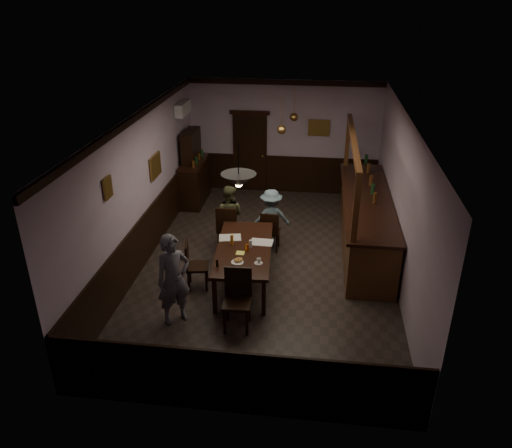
% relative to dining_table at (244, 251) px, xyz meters
% --- Properties ---
extents(room, '(5.01, 8.01, 3.01)m').
position_rel_dining_table_xyz_m(room, '(0.35, 0.78, 0.81)').
color(room, '#2D2621').
rests_on(room, ground).
extents(dining_table, '(1.15, 2.26, 0.75)m').
position_rel_dining_table_xyz_m(dining_table, '(0.00, 0.00, 0.00)').
color(dining_table, black).
rests_on(dining_table, ground).
extents(chair_far_left, '(0.45, 0.45, 1.01)m').
position_rel_dining_table_xyz_m(chair_far_left, '(-0.54, 1.23, -0.13)').
color(chair_far_left, black).
rests_on(chair_far_left, ground).
extents(chair_far_right, '(0.41, 0.41, 0.90)m').
position_rel_dining_table_xyz_m(chair_far_right, '(0.35, 1.30, -0.19)').
color(chair_far_right, black).
rests_on(chair_far_right, ground).
extents(chair_near, '(0.47, 0.47, 1.04)m').
position_rel_dining_table_xyz_m(chair_near, '(0.09, -1.31, -0.12)').
color(chair_near, black).
rests_on(chair_near, ground).
extents(chair_side, '(0.46, 0.46, 0.92)m').
position_rel_dining_table_xyz_m(chair_side, '(-0.91, -0.27, -0.18)').
color(chair_side, black).
rests_on(chair_side, ground).
extents(person_standing, '(0.69, 0.66, 1.60)m').
position_rel_dining_table_xyz_m(person_standing, '(-0.96, -1.32, 0.11)').
color(person_standing, slate).
rests_on(person_standing, ground).
extents(person_seated_left, '(0.74, 0.63, 1.35)m').
position_rel_dining_table_xyz_m(person_seated_left, '(-0.55, 1.52, -0.01)').
color(person_seated_left, '#4F5231').
rests_on(person_seated_left, ground).
extents(person_seated_right, '(0.93, 0.70, 1.29)m').
position_rel_dining_table_xyz_m(person_seated_right, '(0.34, 1.58, -0.04)').
color(person_seated_right, slate).
rests_on(person_seated_right, ground).
extents(newspaper_left, '(0.47, 0.38, 0.01)m').
position_rel_dining_table_xyz_m(newspaper_left, '(-0.32, 0.36, 0.07)').
color(newspaper_left, silver).
rests_on(newspaper_left, dining_table).
extents(newspaper_right, '(0.43, 0.32, 0.01)m').
position_rel_dining_table_xyz_m(newspaper_right, '(0.30, 0.24, 0.07)').
color(newspaper_right, silver).
rests_on(newspaper_right, dining_table).
extents(napkin, '(0.16, 0.16, 0.00)m').
position_rel_dining_table_xyz_m(napkin, '(-0.03, -0.21, 0.07)').
color(napkin, '#F7F75B').
rests_on(napkin, dining_table).
extents(saucer, '(0.15, 0.15, 0.01)m').
position_rel_dining_table_xyz_m(saucer, '(0.34, -0.54, 0.07)').
color(saucer, white).
rests_on(saucer, dining_table).
extents(coffee_cup, '(0.09, 0.09, 0.07)m').
position_rel_dining_table_xyz_m(coffee_cup, '(0.34, -0.52, 0.11)').
color(coffee_cup, white).
rests_on(coffee_cup, saucer).
extents(pastry_plate, '(0.22, 0.22, 0.01)m').
position_rel_dining_table_xyz_m(pastry_plate, '(-0.03, -0.56, 0.07)').
color(pastry_plate, white).
rests_on(pastry_plate, dining_table).
extents(pastry_ring_a, '(0.13, 0.13, 0.04)m').
position_rel_dining_table_xyz_m(pastry_ring_a, '(-0.03, -0.54, 0.10)').
color(pastry_ring_a, '#C68C47').
rests_on(pastry_ring_a, pastry_plate).
extents(pastry_ring_b, '(0.13, 0.13, 0.04)m').
position_rel_dining_table_xyz_m(pastry_ring_b, '(-0.01, -0.52, 0.10)').
color(pastry_ring_b, '#C68C47').
rests_on(pastry_ring_b, pastry_plate).
extents(soda_can, '(0.07, 0.07, 0.12)m').
position_rel_dining_table_xyz_m(soda_can, '(0.07, -0.10, 0.12)').
color(soda_can, orange).
rests_on(soda_can, dining_table).
extents(beer_glass, '(0.06, 0.06, 0.20)m').
position_rel_dining_table_xyz_m(beer_glass, '(-0.24, 0.08, 0.16)').
color(beer_glass, '#BF721E').
rests_on(beer_glass, dining_table).
extents(water_glass, '(0.06, 0.06, 0.15)m').
position_rel_dining_table_xyz_m(water_glass, '(0.12, 0.02, 0.14)').
color(water_glass, silver).
rests_on(water_glass, dining_table).
extents(pepper_mill, '(0.04, 0.04, 0.14)m').
position_rel_dining_table_xyz_m(pepper_mill, '(-0.35, -0.74, 0.13)').
color(pepper_mill, black).
rests_on(pepper_mill, dining_table).
extents(sideboard, '(0.51, 1.43, 1.89)m').
position_rel_dining_table_xyz_m(sideboard, '(-1.86, 3.74, 0.07)').
color(sideboard, black).
rests_on(sideboard, ground).
extents(bar_counter, '(1.00, 4.30, 2.41)m').
position_rel_dining_table_xyz_m(bar_counter, '(2.34, 1.76, -0.08)').
color(bar_counter, '#4C2814').
rests_on(bar_counter, ground).
extents(door_back, '(0.90, 0.06, 2.10)m').
position_rel_dining_table_xyz_m(door_back, '(-0.55, 4.73, 0.36)').
color(door_back, black).
rests_on(door_back, ground).
extents(ac_unit, '(0.20, 0.85, 0.30)m').
position_rel_dining_table_xyz_m(ac_unit, '(-2.03, 3.68, 1.76)').
color(ac_unit, white).
rests_on(ac_unit, ground).
extents(picture_left_small, '(0.04, 0.28, 0.36)m').
position_rel_dining_table_xyz_m(picture_left_small, '(-2.11, -0.82, 1.46)').
color(picture_left_small, olive).
rests_on(picture_left_small, ground).
extents(picture_left_large, '(0.04, 0.62, 0.48)m').
position_rel_dining_table_xyz_m(picture_left_large, '(-2.11, 1.58, 1.01)').
color(picture_left_large, olive).
rests_on(picture_left_large, ground).
extents(picture_back, '(0.55, 0.04, 0.42)m').
position_rel_dining_table_xyz_m(picture_back, '(1.25, 4.74, 1.11)').
color(picture_back, olive).
rests_on(picture_back, ground).
extents(pendant_iron, '(0.56, 0.56, 0.73)m').
position_rel_dining_table_xyz_m(pendant_iron, '(0.05, -0.80, 1.69)').
color(pendant_iron, black).
rests_on(pendant_iron, ground).
extents(pendant_brass_mid, '(0.20, 0.20, 0.81)m').
position_rel_dining_table_xyz_m(pendant_brass_mid, '(0.45, 2.59, 1.61)').
color(pendant_brass_mid, '#BF8C3F').
rests_on(pendant_brass_mid, ground).
extents(pendant_brass_far, '(0.20, 0.20, 0.81)m').
position_rel_dining_table_xyz_m(pendant_brass_far, '(0.65, 3.76, 1.61)').
color(pendant_brass_far, '#BF8C3F').
rests_on(pendant_brass_far, ground).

